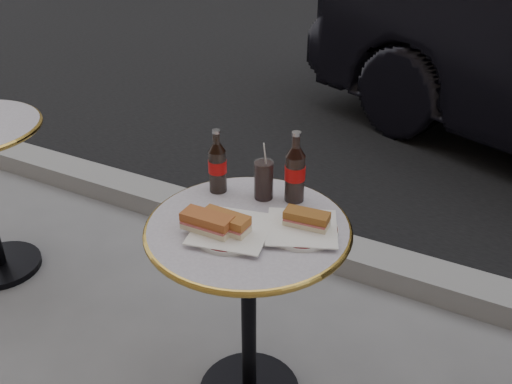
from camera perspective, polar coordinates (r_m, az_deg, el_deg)
The scene contains 11 objects.
asphalt_road at distance 6.49m, azimuth 21.80°, elevation 12.91°, with size 40.00×8.00×0.00m, color black.
curb at distance 2.77m, azimuth 8.44°, elevation -6.17°, with size 40.00×0.20×0.12m, color gray.
bistro_table at distance 1.92m, azimuth -0.73°, elevation -12.50°, with size 0.62×0.62×0.73m, color #BAB2C4, non-canonical shape.
plate_left at distance 1.66m, azimuth -2.45°, elevation -3.97°, with size 0.23×0.23×0.01m, color silver.
plate_right at distance 1.67m, azimuth 4.59°, elevation -3.78°, with size 0.21×0.21×0.01m, color white.
sandwich_left_a at distance 1.64m, azimuth -4.89°, elevation -3.16°, with size 0.15×0.07×0.05m, color #A7562A.
sandwich_left_b at distance 1.64m, azimuth -3.10°, elevation -3.11°, with size 0.14×0.07×0.05m, color #A45E29.
sandwich_right at distance 1.66m, azimuth 5.08°, elevation -2.79°, with size 0.13×0.06×0.05m, color brown.
cola_bottle_left at distance 1.83m, azimuth -3.90°, elevation 3.12°, with size 0.06×0.06×0.22m, color black, non-canonical shape.
cola_bottle_right at distance 1.77m, azimuth 3.94°, elevation 2.54°, with size 0.07×0.07×0.24m, color black, non-canonical shape.
cola_glass at distance 1.80m, azimuth 0.77°, elevation 1.23°, with size 0.06×0.06×0.13m, color black.
Camera 1 is at (0.70, -1.24, 1.66)m, focal length 40.00 mm.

